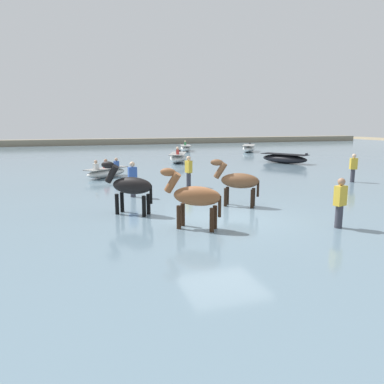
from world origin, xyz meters
TOP-DOWN VIEW (x-y plane):
  - ground_plane at (0.00, 0.00)m, footprint 120.00×120.00m
  - water_surface at (0.00, 10.00)m, footprint 90.00×90.00m
  - horse_lead_black at (-2.59, 1.31)m, footprint 1.58×1.28m
  - horse_trailing_chestnut at (-1.19, -0.83)m, footprint 1.57×1.27m
  - horse_flank_bay at (1.08, 1.29)m, footprint 1.57×1.21m
  - boat_near_port at (10.16, 12.77)m, footprint 2.69×3.54m
  - boat_mid_outer at (3.08, 15.76)m, footprint 2.21×3.47m
  - boat_distant_east at (6.80, 25.97)m, footprint 1.73×3.35m
  - boat_near_starboard at (-2.60, 9.65)m, footprint 2.52×2.25m
  - boat_mid_channel at (12.56, 23.12)m, footprint 2.83×3.67m
  - person_spectator_far at (2.57, -1.99)m, footprint 0.36×0.27m
  - person_onlooker_left at (-2.09, 3.98)m, footprint 0.34×0.24m
  - person_onlooker_right at (0.67, 5.58)m, footprint 0.28×0.36m
  - person_wading_close at (8.63, 4.30)m, footprint 0.37×0.30m
  - far_shoreline at (0.00, 40.51)m, footprint 80.00×2.40m

SIDE VIEW (x-z plane):
  - ground_plane at x=0.00m, z-range 0.00..0.00m
  - water_surface at x=0.00m, z-range 0.00..0.26m
  - far_shoreline at x=0.00m, z-range 0.00..1.03m
  - boat_near_starboard at x=-2.60m, z-range 0.04..1.01m
  - boat_distant_east at x=6.80m, z-range 0.02..1.09m
  - boat_near_port at x=10.16m, z-range 0.18..0.98m
  - boat_mid_outer at x=3.08m, z-range 0.02..1.16m
  - boat_mid_channel at x=12.56m, z-range 0.18..1.00m
  - person_spectator_far at x=2.57m, z-range 0.05..1.68m
  - person_onlooker_left at x=-2.09m, z-range 0.05..1.68m
  - person_onlooker_right at x=0.67m, z-range 0.05..1.68m
  - person_wading_close at x=8.63m, z-range 0.05..1.68m
  - horse_flank_bay at x=1.08m, z-range 0.17..2.02m
  - horse_trailing_chestnut at x=-1.19m, z-range 0.17..2.05m
  - horse_lead_black at x=-2.59m, z-range 0.17..2.07m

